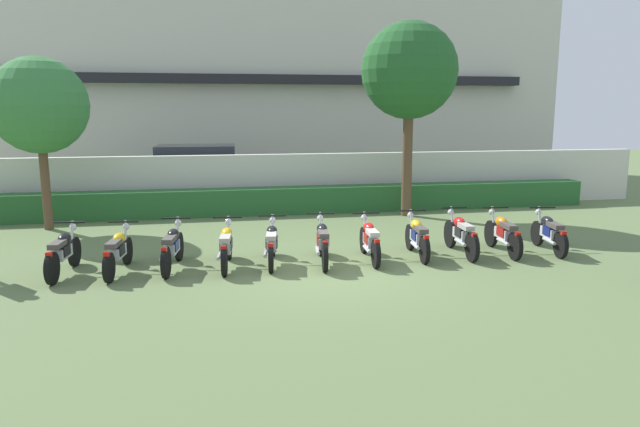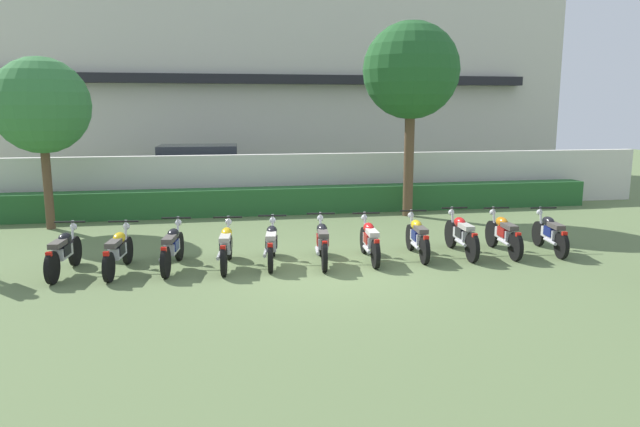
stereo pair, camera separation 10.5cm
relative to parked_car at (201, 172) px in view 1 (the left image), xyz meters
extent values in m
plane|color=#607547|center=(2.53, -10.05, -0.94)|extent=(60.00, 60.00, 0.00)
cube|color=beige|center=(2.53, 5.80, 2.96)|extent=(25.70, 6.00, 7.79)
cube|color=black|center=(2.53, 2.55, 3.35)|extent=(21.58, 0.50, 0.36)
cube|color=silver|center=(2.53, -2.80, -0.06)|extent=(24.41, 0.30, 1.76)
cube|color=#28602D|center=(2.53, -3.50, -0.54)|extent=(19.53, 0.70, 0.80)
cube|color=silver|center=(0.05, 0.00, -0.20)|extent=(4.58, 2.06, 1.00)
cube|color=#2D333D|center=(-0.15, 0.01, 0.63)|extent=(2.78, 1.83, 0.65)
cylinder|color=black|center=(1.67, 0.85, -0.60)|extent=(0.69, 0.25, 0.68)
cylinder|color=black|center=(1.58, -1.00, -0.60)|extent=(0.69, 0.25, 0.68)
cylinder|color=black|center=(-1.48, 1.00, -0.60)|extent=(0.69, 0.25, 0.68)
cylinder|color=black|center=(-1.57, -0.85, -0.60)|extent=(0.69, 0.25, 0.68)
cylinder|color=brown|center=(-3.97, -4.68, 0.25)|extent=(0.23, 0.23, 2.38)
sphere|color=#387A3D|center=(-3.97, -4.68, 2.31)|extent=(2.48, 2.48, 2.48)
cylinder|color=brown|center=(6.03, -4.53, 0.70)|extent=(0.29, 0.29, 3.27)
sphere|color=#235B28|center=(6.03, -4.53, 3.31)|extent=(2.79, 2.79, 2.79)
cylinder|color=black|center=(-2.51, -8.72, -0.63)|extent=(0.15, 0.61, 0.61)
cylinder|color=black|center=(-2.64, -9.99, -0.63)|extent=(0.15, 0.61, 0.61)
cube|color=silver|center=(-2.58, -9.41, -0.48)|extent=(0.26, 0.62, 0.22)
ellipsoid|color=black|center=(-2.56, -9.24, -0.25)|extent=(0.26, 0.46, 0.22)
cube|color=#4C4742|center=(-2.60, -9.63, -0.27)|extent=(0.25, 0.54, 0.10)
cube|color=red|center=(-2.65, -10.09, -0.35)|extent=(0.11, 0.09, 0.08)
cylinder|color=silver|center=(-2.52, -8.81, -0.31)|extent=(0.07, 0.23, 0.65)
cylinder|color=black|center=(-2.53, -8.90, 0.01)|extent=(0.60, 0.10, 0.04)
sphere|color=silver|center=(-2.50, -8.70, -0.13)|extent=(0.14, 0.14, 0.14)
cylinder|color=silver|center=(-2.72, -9.64, -0.61)|extent=(0.13, 0.55, 0.07)
cube|color=black|center=(-2.58, -9.46, -0.43)|extent=(0.28, 0.38, 0.20)
cylinder|color=black|center=(-1.47, -8.75, -0.65)|extent=(0.16, 0.57, 0.56)
cylinder|color=black|center=(-1.64, -10.07, -0.65)|extent=(0.16, 0.57, 0.56)
cube|color=silver|center=(-1.56, -9.45, -0.50)|extent=(0.27, 0.62, 0.22)
ellipsoid|color=yellow|center=(-1.54, -9.29, -0.27)|extent=(0.27, 0.46, 0.22)
cube|color=#4C4742|center=(-1.59, -9.68, -0.29)|extent=(0.26, 0.54, 0.10)
cube|color=red|center=(-1.65, -10.16, -0.37)|extent=(0.11, 0.09, 0.08)
cylinder|color=silver|center=(-1.48, -8.83, -0.33)|extent=(0.08, 0.23, 0.65)
cylinder|color=black|center=(-1.50, -8.92, -0.01)|extent=(0.60, 0.11, 0.04)
sphere|color=silver|center=(-1.47, -8.73, -0.15)|extent=(0.14, 0.14, 0.14)
cylinder|color=silver|center=(-1.71, -9.69, -0.63)|extent=(0.14, 0.55, 0.07)
cube|color=black|center=(-1.57, -9.50, -0.45)|extent=(0.28, 0.39, 0.20)
cylinder|color=black|center=(-0.43, -8.64, -0.64)|extent=(0.17, 0.61, 0.60)
cylinder|color=black|center=(-0.62, -9.97, -0.64)|extent=(0.17, 0.61, 0.60)
cube|color=silver|center=(-0.53, -9.36, -0.49)|extent=(0.28, 0.62, 0.22)
ellipsoid|color=black|center=(-0.51, -9.19, -0.26)|extent=(0.28, 0.47, 0.22)
cube|color=#4C4742|center=(-0.57, -9.59, -0.28)|extent=(0.27, 0.54, 0.10)
cube|color=red|center=(-0.64, -10.07, -0.36)|extent=(0.11, 0.09, 0.08)
cylinder|color=silver|center=(-0.45, -8.73, -0.32)|extent=(0.08, 0.23, 0.65)
cylinder|color=black|center=(-0.46, -8.82, 0.00)|extent=(0.60, 0.12, 0.04)
sphere|color=silver|center=(-0.43, -8.62, -0.14)|extent=(0.14, 0.14, 0.14)
cylinder|color=silver|center=(-0.69, -9.59, -0.62)|extent=(0.15, 0.55, 0.07)
cube|color=navy|center=(-0.54, -9.41, -0.44)|extent=(0.29, 0.39, 0.20)
cylinder|color=black|center=(0.61, -8.75, -0.64)|extent=(0.15, 0.60, 0.60)
cylinder|color=black|center=(0.47, -10.03, -0.64)|extent=(0.15, 0.60, 0.60)
cube|color=silver|center=(0.53, -9.44, -0.49)|extent=(0.26, 0.62, 0.22)
ellipsoid|color=yellow|center=(0.55, -9.27, -0.26)|extent=(0.27, 0.46, 0.22)
cube|color=#B2ADA3|center=(0.51, -9.67, -0.28)|extent=(0.26, 0.54, 0.10)
cube|color=red|center=(0.46, -10.13, -0.36)|extent=(0.11, 0.09, 0.08)
cylinder|color=silver|center=(0.60, -8.84, -0.32)|extent=(0.07, 0.23, 0.65)
cylinder|color=black|center=(0.59, -8.93, 0.00)|extent=(0.60, 0.10, 0.04)
sphere|color=silver|center=(0.61, -8.73, -0.14)|extent=(0.14, 0.14, 0.14)
cylinder|color=silver|center=(0.39, -9.68, -0.62)|extent=(0.13, 0.55, 0.07)
cube|color=black|center=(0.53, -9.49, -0.44)|extent=(0.28, 0.38, 0.20)
cylinder|color=black|center=(1.56, -8.67, -0.65)|extent=(0.17, 0.58, 0.57)
cylinder|color=black|center=(1.37, -9.95, -0.65)|extent=(0.17, 0.58, 0.57)
cube|color=silver|center=(1.46, -9.36, -0.50)|extent=(0.28, 0.62, 0.22)
ellipsoid|color=black|center=(1.48, -9.19, -0.27)|extent=(0.28, 0.47, 0.22)
cube|color=#B2ADA3|center=(1.43, -9.59, -0.29)|extent=(0.27, 0.54, 0.10)
cube|color=red|center=(1.36, -10.05, -0.37)|extent=(0.11, 0.09, 0.08)
cylinder|color=silver|center=(1.54, -8.76, -0.33)|extent=(0.08, 0.23, 0.65)
cylinder|color=black|center=(1.53, -8.85, -0.01)|extent=(0.60, 0.12, 0.04)
sphere|color=silver|center=(1.56, -8.65, -0.15)|extent=(0.14, 0.14, 0.14)
cylinder|color=silver|center=(1.30, -9.59, -0.63)|extent=(0.15, 0.55, 0.07)
cube|color=black|center=(1.45, -9.41, -0.45)|extent=(0.29, 0.39, 0.20)
cylinder|color=black|center=(2.58, -8.78, -0.62)|extent=(0.17, 0.64, 0.64)
cylinder|color=black|center=(2.42, -10.10, -0.62)|extent=(0.17, 0.64, 0.64)
cube|color=silver|center=(2.50, -9.49, -0.47)|extent=(0.27, 0.62, 0.22)
ellipsoid|color=black|center=(2.52, -9.32, -0.24)|extent=(0.27, 0.46, 0.22)
cube|color=#4C4742|center=(2.47, -9.72, -0.26)|extent=(0.26, 0.54, 0.10)
cube|color=red|center=(2.41, -10.20, -0.34)|extent=(0.11, 0.09, 0.08)
cylinder|color=silver|center=(2.57, -8.87, -0.30)|extent=(0.08, 0.23, 0.65)
cylinder|color=black|center=(2.56, -8.96, 0.02)|extent=(0.60, 0.11, 0.04)
sphere|color=silver|center=(2.59, -8.76, -0.12)|extent=(0.14, 0.14, 0.14)
cylinder|color=silver|center=(2.35, -9.72, -0.60)|extent=(0.14, 0.55, 0.07)
cube|color=#A51414|center=(2.49, -9.54, -0.42)|extent=(0.28, 0.39, 0.20)
cylinder|color=black|center=(3.58, -8.76, -0.65)|extent=(0.13, 0.59, 0.58)
cylinder|color=black|center=(3.48, -10.03, -0.65)|extent=(0.13, 0.59, 0.58)
cube|color=silver|center=(3.53, -9.45, -0.50)|extent=(0.24, 0.61, 0.22)
ellipsoid|color=red|center=(3.54, -9.28, -0.27)|extent=(0.25, 0.46, 0.22)
cube|color=beige|center=(3.51, -9.67, -0.29)|extent=(0.24, 0.53, 0.10)
cube|color=red|center=(3.48, -10.13, -0.37)|extent=(0.11, 0.09, 0.08)
cylinder|color=silver|center=(3.57, -8.85, -0.33)|extent=(0.07, 0.23, 0.65)
cylinder|color=black|center=(3.56, -8.94, -0.01)|extent=(0.60, 0.08, 0.04)
sphere|color=silver|center=(3.58, -8.74, -0.15)|extent=(0.14, 0.14, 0.14)
cylinder|color=silver|center=(3.39, -9.69, -0.63)|extent=(0.11, 0.55, 0.07)
cube|color=#A51414|center=(3.52, -9.50, -0.45)|extent=(0.27, 0.38, 0.20)
cylinder|color=black|center=(4.69, -8.67, -0.64)|extent=(0.15, 0.59, 0.59)
cylinder|color=black|center=(4.57, -9.90, -0.64)|extent=(0.15, 0.59, 0.59)
cube|color=silver|center=(4.62, -9.34, -0.49)|extent=(0.26, 0.62, 0.22)
ellipsoid|color=yellow|center=(4.64, -9.17, -0.26)|extent=(0.26, 0.46, 0.22)
cube|color=#4C4742|center=(4.60, -9.57, -0.28)|extent=(0.25, 0.54, 0.10)
cube|color=red|center=(4.56, -10.00, -0.36)|extent=(0.11, 0.09, 0.08)
cylinder|color=silver|center=(4.68, -8.76, -0.32)|extent=(0.07, 0.23, 0.65)
cylinder|color=black|center=(4.67, -8.85, 0.00)|extent=(0.60, 0.09, 0.04)
sphere|color=silver|center=(4.69, -8.65, -0.14)|extent=(0.14, 0.14, 0.14)
cylinder|color=silver|center=(4.48, -9.57, -0.62)|extent=(0.12, 0.55, 0.07)
cube|color=navy|center=(4.62, -9.39, -0.44)|extent=(0.27, 0.38, 0.20)
cylinder|color=black|center=(5.68, -8.62, -0.62)|extent=(0.13, 0.64, 0.64)
cylinder|color=black|center=(5.59, -9.96, -0.62)|extent=(0.13, 0.64, 0.64)
cube|color=silver|center=(5.63, -9.34, -0.47)|extent=(0.24, 0.61, 0.22)
ellipsoid|color=red|center=(5.64, -9.17, -0.24)|extent=(0.25, 0.45, 0.22)
cube|color=#B2ADA3|center=(5.62, -9.57, -0.26)|extent=(0.23, 0.53, 0.10)
cube|color=red|center=(5.59, -10.06, -0.34)|extent=(0.10, 0.09, 0.08)
cylinder|color=silver|center=(5.67, -8.71, -0.30)|extent=(0.06, 0.23, 0.65)
cylinder|color=black|center=(5.67, -8.80, 0.02)|extent=(0.60, 0.07, 0.04)
sphere|color=silver|center=(5.68, -8.60, -0.12)|extent=(0.14, 0.14, 0.14)
cylinder|color=silver|center=(5.50, -9.58, -0.60)|extent=(0.11, 0.55, 0.07)
cube|color=black|center=(5.63, -9.39, -0.42)|extent=(0.26, 0.37, 0.20)
cylinder|color=black|center=(6.65, -8.72, -0.63)|extent=(0.14, 0.62, 0.61)
cylinder|color=black|center=(6.55, -10.00, -0.63)|extent=(0.14, 0.62, 0.61)
cube|color=silver|center=(6.59, -9.41, -0.48)|extent=(0.25, 0.61, 0.22)
ellipsoid|color=orange|center=(6.61, -9.24, -0.25)|extent=(0.25, 0.46, 0.22)
cube|color=#4C4742|center=(6.58, -9.64, -0.27)|extent=(0.24, 0.53, 0.10)
cube|color=red|center=(6.54, -10.10, -0.35)|extent=(0.11, 0.09, 0.08)
cylinder|color=silver|center=(6.64, -8.81, -0.31)|extent=(0.07, 0.23, 0.65)
cylinder|color=black|center=(6.63, -8.90, 0.01)|extent=(0.60, 0.08, 0.04)
sphere|color=silver|center=(6.65, -8.70, -0.13)|extent=(0.14, 0.14, 0.14)
cylinder|color=silver|center=(6.45, -9.65, -0.61)|extent=(0.11, 0.55, 0.07)
cube|color=#A51414|center=(6.59, -9.46, -0.43)|extent=(0.27, 0.38, 0.20)
cylinder|color=black|center=(7.76, -8.83, -0.65)|extent=(0.17, 0.59, 0.58)
cylinder|color=black|center=(7.60, -10.02, -0.65)|extent=(0.17, 0.59, 0.58)
cube|color=silver|center=(7.67, -9.48, -0.50)|extent=(0.28, 0.62, 0.22)
ellipsoid|color=black|center=(7.70, -9.31, -0.27)|extent=(0.28, 0.47, 0.22)
cube|color=#4C4742|center=(7.64, -9.71, -0.29)|extent=(0.27, 0.54, 0.10)
cube|color=red|center=(7.58, -10.12, -0.37)|extent=(0.11, 0.09, 0.08)
cylinder|color=silver|center=(7.75, -8.92, -0.33)|extent=(0.08, 0.23, 0.65)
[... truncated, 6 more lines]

